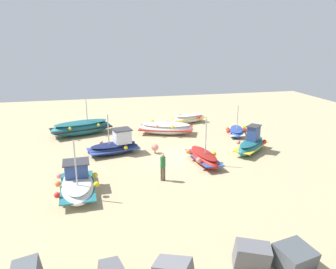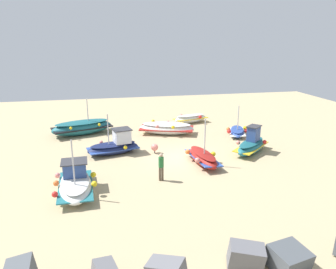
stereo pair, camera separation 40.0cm
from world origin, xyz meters
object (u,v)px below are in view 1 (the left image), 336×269
at_px(fishing_boat_2, 115,146).
at_px(mooring_buoy_0, 155,147).
at_px(fishing_boat_1, 81,128).
at_px(fishing_boat_5, 166,128).
at_px(fishing_boat_4, 236,131).
at_px(fishing_boat_3, 189,118).
at_px(fishing_boat_6, 204,157).
at_px(person_walking, 163,165).
at_px(fishing_boat_7, 77,184).
at_px(fishing_boat_0, 252,144).

distance_m(fishing_boat_2, mooring_buoy_0, 2.99).
bearing_deg(fishing_boat_1, fishing_boat_5, 151.46).
distance_m(fishing_boat_4, fishing_boat_5, 6.31).
bearing_deg(fishing_boat_1, fishing_boat_3, 173.12).
distance_m(fishing_boat_2, fishing_boat_5, 6.50).
bearing_deg(fishing_boat_6, person_walking, 116.66).
relative_size(fishing_boat_3, fishing_boat_7, 0.87).
height_order(fishing_boat_3, fishing_boat_5, fishing_boat_5).
relative_size(fishing_boat_1, person_walking, 3.28).
distance_m(fishing_boat_0, fishing_boat_5, 8.19).
distance_m(fishing_boat_4, fishing_boat_7, 15.97).
bearing_deg(fishing_boat_0, fishing_boat_2, 127.32).
xyz_separation_m(fishing_boat_4, person_walking, (8.45, 8.05, 0.66)).
xyz_separation_m(fishing_boat_4, fishing_boat_5, (6.04, -1.80, 0.19)).
bearing_deg(fishing_boat_3, fishing_boat_6, 62.33).
bearing_deg(mooring_buoy_0, fishing_boat_4, -158.91).
bearing_deg(fishing_boat_5, person_walking, -84.71).
xyz_separation_m(fishing_boat_3, fishing_boat_6, (2.30, 11.20, 0.01)).
bearing_deg(person_walking, fishing_boat_0, 117.17).
distance_m(fishing_boat_2, fishing_boat_4, 11.20).
distance_m(fishing_boat_1, fishing_boat_4, 13.88).
relative_size(fishing_boat_2, fishing_boat_6, 1.05).
distance_m(fishing_boat_1, fishing_boat_6, 12.42).
bearing_deg(mooring_buoy_0, fishing_boat_6, 135.28).
bearing_deg(fishing_boat_6, fishing_boat_2, 53.63).
relative_size(fishing_boat_2, fishing_boat_4, 1.21).
xyz_separation_m(fishing_boat_1, fishing_boat_6, (-8.38, 9.16, -0.20)).
xyz_separation_m(fishing_boat_7, person_walking, (-5.03, -0.51, 0.46)).
height_order(fishing_boat_6, person_walking, fishing_boat_6).
height_order(fishing_boat_4, person_walking, fishing_boat_4).
bearing_deg(fishing_boat_7, fishing_boat_5, -38.00).
relative_size(fishing_boat_3, fishing_boat_6, 0.97).
distance_m(fishing_boat_0, fishing_boat_6, 4.56).
distance_m(fishing_boat_5, mooring_buoy_0, 5.26).
height_order(fishing_boat_4, fishing_boat_6, fishing_boat_6).
xyz_separation_m(person_walking, mooring_buoy_0, (-0.46, -4.96, -0.54)).
height_order(fishing_boat_4, mooring_buoy_0, fishing_boat_4).
distance_m(fishing_boat_6, person_walking, 3.98).
xyz_separation_m(fishing_boat_6, fishing_boat_7, (8.36, 2.63, 0.09)).
bearing_deg(mooring_buoy_0, fishing_boat_5, -111.77).
height_order(fishing_boat_7, mooring_buoy_0, fishing_boat_7).
height_order(fishing_boat_2, fishing_boat_7, fishing_boat_7).
bearing_deg(fishing_boat_7, mooring_buoy_0, -47.39).
relative_size(fishing_boat_3, mooring_buoy_0, 5.16).
height_order(fishing_boat_0, fishing_boat_3, fishing_boat_0).
distance_m(fishing_boat_7, mooring_buoy_0, 7.75).
bearing_deg(fishing_boat_1, person_walking, 96.43).
relative_size(fishing_boat_3, person_walking, 2.19).
distance_m(fishing_boat_4, person_walking, 11.69).
bearing_deg(person_walking, fishing_boat_3, 159.26).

